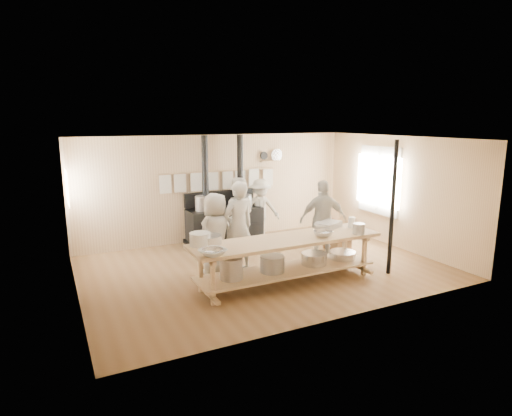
# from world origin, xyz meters

# --- Properties ---
(ground) EXTENTS (7.00, 7.00, 0.00)m
(ground) POSITION_xyz_m (0.00, 0.00, 0.00)
(ground) COLOR brown
(ground) RESTS_ON ground
(room_shell) EXTENTS (7.00, 7.00, 7.00)m
(room_shell) POSITION_xyz_m (0.00, 0.00, 1.62)
(room_shell) COLOR tan
(room_shell) RESTS_ON ground
(window_right) EXTENTS (0.09, 1.50, 1.65)m
(window_right) POSITION_xyz_m (3.47, 0.60, 1.50)
(window_right) COLOR beige
(window_right) RESTS_ON ground
(left_opening) EXTENTS (0.00, 0.90, 0.90)m
(left_opening) POSITION_xyz_m (-3.45, 2.00, 1.60)
(left_opening) COLOR white
(left_opening) RESTS_ON ground
(stove) EXTENTS (1.90, 0.75, 2.60)m
(stove) POSITION_xyz_m (-0.01, 2.12, 0.52)
(stove) COLOR black
(stove) RESTS_ON ground
(towel_rail) EXTENTS (3.00, 0.04, 0.47)m
(towel_rail) POSITION_xyz_m (-0.00, 2.40, 1.55)
(towel_rail) COLOR tan
(towel_rail) RESTS_ON ground
(back_wall_shelf) EXTENTS (0.63, 0.14, 0.32)m
(back_wall_shelf) POSITION_xyz_m (1.46, 2.43, 2.00)
(back_wall_shelf) COLOR tan
(back_wall_shelf) RESTS_ON ground
(prep_table) EXTENTS (3.60, 0.90, 0.85)m
(prep_table) POSITION_xyz_m (-0.01, -0.90, 0.52)
(prep_table) COLOR tan
(prep_table) RESTS_ON ground
(support_post) EXTENTS (0.08, 0.08, 2.60)m
(support_post) POSITION_xyz_m (2.05, -1.35, 1.30)
(support_post) COLOR black
(support_post) RESTS_ON ground
(cook_far_left) EXTENTS (0.71, 0.52, 1.81)m
(cook_far_left) POSITION_xyz_m (-0.53, 0.08, 0.90)
(cook_far_left) COLOR #B3AD9F
(cook_far_left) RESTS_ON ground
(cook_left) EXTENTS (1.03, 0.94, 1.71)m
(cook_left) POSITION_xyz_m (-0.06, 1.21, 0.86)
(cook_left) COLOR #B3AD9F
(cook_left) RESTS_ON ground
(cook_center) EXTENTS (0.89, 0.70, 1.60)m
(cook_center) POSITION_xyz_m (-0.98, 0.13, 0.80)
(cook_center) COLOR #B3AD9F
(cook_center) RESTS_ON ground
(cook_right) EXTENTS (1.09, 0.73, 1.71)m
(cook_right) POSITION_xyz_m (1.42, 0.00, 0.86)
(cook_right) COLOR #B3AD9F
(cook_right) RESTS_ON ground
(cook_by_window) EXTENTS (1.06, 0.72, 1.52)m
(cook_by_window) POSITION_xyz_m (0.91, 1.95, 0.76)
(cook_by_window) COLOR #B3AD9F
(cook_by_window) RESTS_ON ground
(chair) EXTENTS (0.55, 0.55, 1.02)m
(chair) POSITION_xyz_m (2.13, 0.42, 0.30)
(chair) COLOR brown
(chair) RESTS_ON ground
(bowl_white_a) EXTENTS (0.54, 0.54, 0.10)m
(bowl_white_a) POSITION_xyz_m (-1.55, -1.23, 0.90)
(bowl_white_a) COLOR white
(bowl_white_a) RESTS_ON prep_table
(bowl_steel_a) EXTENTS (0.46, 0.46, 0.11)m
(bowl_steel_a) POSITION_xyz_m (-1.55, -1.23, 0.90)
(bowl_steel_a) COLOR silver
(bowl_steel_a) RESTS_ON prep_table
(bowl_white_b) EXTENTS (0.54, 0.54, 0.09)m
(bowl_white_b) POSITION_xyz_m (1.04, -0.57, 0.90)
(bowl_white_b) COLOR white
(bowl_white_b) RESTS_ON prep_table
(bowl_steel_b) EXTENTS (0.38, 0.38, 0.11)m
(bowl_steel_b) POSITION_xyz_m (0.66, -1.08, 0.90)
(bowl_steel_b) COLOR silver
(bowl_steel_b) RESTS_ON prep_table
(roasting_pan) EXTENTS (0.60, 0.52, 0.11)m
(roasting_pan) POSITION_xyz_m (1.15, -0.57, 0.91)
(roasting_pan) COLOR #B2B2B7
(roasting_pan) RESTS_ON prep_table
(mixing_bowl_large) EXTENTS (0.57, 0.57, 0.15)m
(mixing_bowl_large) POSITION_xyz_m (-1.38, -0.57, 0.92)
(mixing_bowl_large) COLOR silver
(mixing_bowl_large) RESTS_ON prep_table
(bucket_galv) EXTENTS (0.24, 0.24, 0.20)m
(bucket_galv) POSITION_xyz_m (1.36, -1.23, 0.95)
(bucket_galv) COLOR gray
(bucket_galv) RESTS_ON prep_table
(deep_bowl_enamel) EXTENTS (0.41, 0.41, 0.22)m
(deep_bowl_enamel) POSITION_xyz_m (-1.55, -0.62, 0.96)
(deep_bowl_enamel) COLOR white
(deep_bowl_enamel) RESTS_ON prep_table
(pitcher) EXTENTS (0.17, 0.17, 0.21)m
(pitcher) POSITION_xyz_m (1.55, -0.79, 0.96)
(pitcher) COLOR white
(pitcher) RESTS_ON prep_table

